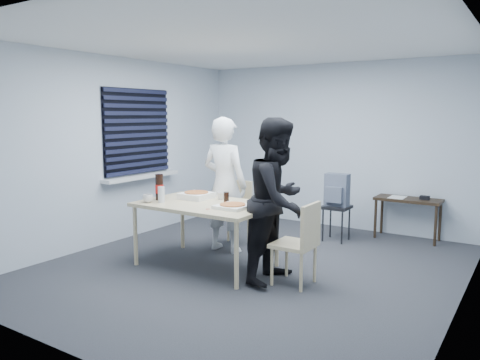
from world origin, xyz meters
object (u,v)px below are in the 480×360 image
Objects in this scene: person_white at (225,185)px; stool at (336,213)px; side_table at (408,204)px; soda_bottle at (159,188)px; dining_table at (206,208)px; mug_a at (148,198)px; chair_right at (301,238)px; mug_b at (221,196)px; chair_far at (235,208)px; person_black at (278,200)px; backpack at (337,190)px.

stool is (1.06, 1.26, -0.49)m from person_white.
soda_bottle is at bearing -130.95° from side_table.
dining_table is 12.75× the size of mug_a.
mug_a reaches higher than dining_table.
chair_right is 8.90× the size of mug_b.
person_black is at bearing -38.40° from chair_far.
chair_right is 2.56m from side_table.
person_white is 1.08m from mug_a.
mug_a is at bearing -129.02° from side_table.
chair_right is at bearing -94.13° from person_black.
chair_far is 1.00× the size of chair_right.
stool is at bearing 61.91° from mug_b.
chair_right is 0.47m from person_black.
soda_bottle is at bearing 88.43° from mug_a.
chair_right is 1.75× the size of stool.
chair_far is 0.50× the size of person_white.
mug_a is at bearing 66.78° from person_white.
person_white is at bearing -135.30° from side_table.
side_table is 3.71m from mug_a.
chair_far is 1.47m from stool.
soda_bottle is (-0.61, -0.43, 0.11)m from mug_b.
mug_a is (-1.49, -2.25, 0.41)m from stool.
backpack is (1.12, 0.93, 0.22)m from chair_far.
soda_bottle is at bearing 62.16° from person_white.
side_table is at bearing -17.46° from person_black.
chair_right is 1.93× the size of backpack.
mug_b is (0.25, -0.69, 0.30)m from chair_far.
person_black is 1.87m from backpack.
chair_far is 1.24m from soda_bottle.
mug_a is (-1.49, -2.24, 0.08)m from backpack.
dining_table is 1.02m from chair_far.
stool is (-0.35, 1.89, -0.11)m from chair_right.
stool is at bearing 76.44° from backpack.
person_white reaches higher than backpack.
person_white is 1.00× the size of person_black.
person_black reaches higher than side_table.
chair_far is at bearing 74.13° from mug_a.
soda_bottle is (-1.54, -0.18, 0.03)m from person_black.
backpack is (0.89, 1.90, 0.03)m from dining_table.
person_white is 14.39× the size of mug_a.
stool is 4.14× the size of mug_a.
dining_table is 1.76× the size of chair_right.
person_black reaches higher than stool.
backpack is at bearing -130.42° from person_white.
side_table is 1.97× the size of backpack.
mug_b reaches higher than dining_table.
backpack is (-0.06, 1.86, -0.15)m from person_black.
backpack is at bearing 100.52° from chair_right.
chair_right is (1.24, 0.02, -0.19)m from dining_table.
person_black reaches higher than mug_b.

